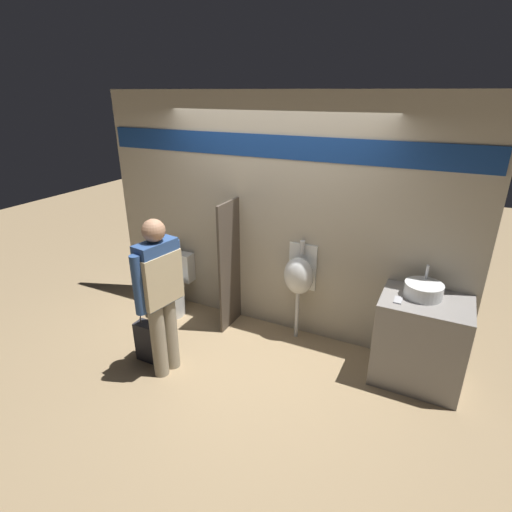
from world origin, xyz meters
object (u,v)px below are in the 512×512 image
(urinal_near_counter, at_px, (299,276))
(person_in_vest, at_px, (159,288))
(toilet, at_px, (172,291))
(sink_basin, at_px, (423,290))
(shopping_bag, at_px, (149,341))
(cell_phone, at_px, (398,300))

(urinal_near_counter, distance_m, person_in_vest, 1.54)
(person_in_vest, bearing_deg, toilet, 43.48)
(sink_basin, relative_size, shopping_bag, 0.62)
(sink_basin, height_order, person_in_vest, person_in_vest)
(cell_phone, xyz_separation_m, toilet, (-2.74, 0.13, -0.60))
(person_in_vest, height_order, shopping_bag, person_in_vest)
(urinal_near_counter, relative_size, person_in_vest, 0.72)
(urinal_near_counter, height_order, person_in_vest, person_in_vest)
(cell_phone, bearing_deg, toilet, 177.36)
(sink_basin, relative_size, cell_phone, 2.51)
(sink_basin, xyz_separation_m, urinal_near_counter, (-1.28, 0.12, -0.18))
(cell_phone, bearing_deg, sink_basin, 43.85)
(toilet, bearing_deg, shopping_bag, -66.75)
(cell_phone, height_order, urinal_near_counter, urinal_near_counter)
(sink_basin, distance_m, person_in_vest, 2.49)
(shopping_bag, bearing_deg, toilet, 113.25)
(sink_basin, distance_m, toilet, 3.01)
(cell_phone, bearing_deg, shopping_bag, -160.90)
(urinal_near_counter, height_order, shopping_bag, urinal_near_counter)
(sink_basin, bearing_deg, toilet, -178.84)
(urinal_near_counter, distance_m, shopping_bag, 1.77)
(cell_phone, xyz_separation_m, shopping_bag, (-2.34, -0.81, -0.67))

